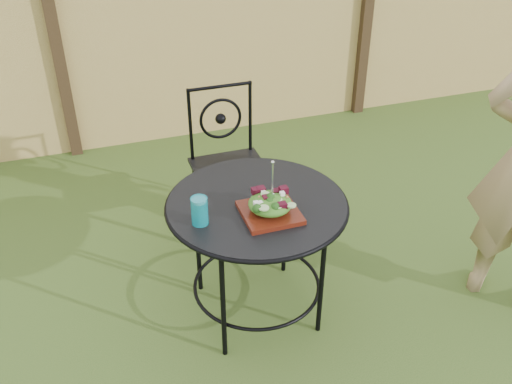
{
  "coord_description": "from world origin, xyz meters",
  "views": [
    {
      "loc": [
        -1.22,
        -2.3,
        2.31
      ],
      "look_at": [
        -0.45,
        -0.01,
        0.75
      ],
      "focal_mm": 40.0,
      "sensor_mm": 36.0,
      "label": 1
    }
  ],
  "objects": [
    {
      "name": "drinking_glass",
      "position": [
        -0.77,
        -0.15,
        0.79
      ],
      "size": [
        0.08,
        0.08,
        0.14
      ],
      "primitive_type": "cylinder",
      "color": "#0C8492",
      "rests_on": "patio_table"
    },
    {
      "name": "patio_chair",
      "position": [
        -0.37,
        0.77,
        0.5
      ],
      "size": [
        0.46,
        0.46,
        0.95
      ],
      "color": "black",
      "rests_on": "ground"
    },
    {
      "name": "ground",
      "position": [
        0.0,
        0.0,
        0.0
      ],
      "size": [
        60.0,
        60.0,
        0.0
      ],
      "primitive_type": "plane",
      "color": "#244014",
      "rests_on": "ground"
    },
    {
      "name": "salad_plate",
      "position": [
        -0.43,
        -0.19,
        0.74
      ],
      "size": [
        0.27,
        0.27,
        0.02
      ],
      "primitive_type": "cube",
      "color": "#421609",
      "rests_on": "patio_table"
    },
    {
      "name": "patio_table",
      "position": [
        -0.46,
        -0.06,
        0.59
      ],
      "size": [
        0.92,
        0.92,
        0.72
      ],
      "color": "black",
      "rests_on": "ground"
    },
    {
      "name": "fence",
      "position": [
        -0.0,
        2.19,
        0.95
      ],
      "size": [
        8.0,
        0.12,
        1.9
      ],
      "color": "#E1C66F",
      "rests_on": "ground"
    },
    {
      "name": "fork",
      "position": [
        -0.42,
        -0.19,
        0.92
      ],
      "size": [
        0.01,
        0.01,
        0.18
      ],
      "primitive_type": "cylinder",
      "color": "silver",
      "rests_on": "salad"
    },
    {
      "name": "salad",
      "position": [
        -0.43,
        -0.19,
        0.79
      ],
      "size": [
        0.21,
        0.21,
        0.08
      ],
      "primitive_type": "ellipsoid",
      "color": "#235614",
      "rests_on": "salad_plate"
    }
  ]
}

